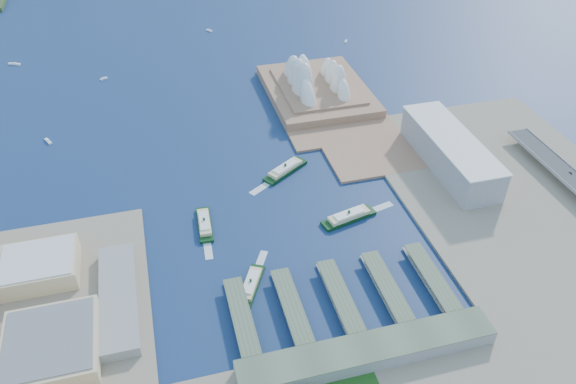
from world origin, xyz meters
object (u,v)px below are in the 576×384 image
object	(u,v)px
ferry_c	(251,283)
car_c	(571,173)
ferry_d	(349,215)
opera_house	(318,74)
ferry_a	(204,222)
ferry_b	(285,168)
toaster_building	(450,152)

from	to	relation	value
ferry_c	car_c	bearing A→B (deg)	-143.14
ferry_d	car_c	world-z (taller)	car_c
opera_house	ferry_d	world-z (taller)	opera_house
ferry_a	ferry_b	world-z (taller)	ferry_b
opera_house	toaster_building	world-z (taller)	opera_house
ferry_b	ferry_c	xyz separation A→B (m)	(-72.56, -157.85, -0.75)
ferry_c	car_c	distance (m)	363.68
opera_house	ferry_b	world-z (taller)	opera_house
toaster_building	ferry_a	bearing A→B (deg)	-173.99
opera_house	toaster_building	distance (m)	219.62
opera_house	ferry_a	xyz separation A→B (m)	(-186.88, -229.15, -27.13)
opera_house	ferry_b	xyz separation A→B (m)	(-87.35, -162.10, -26.52)
toaster_building	ferry_d	xyz separation A→B (m)	(-137.29, -56.26, -15.08)
opera_house	car_c	distance (m)	329.60
opera_house	ferry_a	distance (m)	296.94
opera_house	car_c	xyz separation A→B (m)	(199.00, -262.22, -16.50)
ferry_d	car_c	size ratio (longest dim) A/B	12.81
ferry_d	ferry_c	bearing A→B (deg)	106.00
toaster_building	ferry_d	distance (m)	149.13
ferry_b	ferry_d	bearing A→B (deg)	-10.23
toaster_building	ferry_c	xyz separation A→B (m)	(-249.91, -119.94, -15.77)
toaster_building	ferry_a	size ratio (longest dim) A/B	3.01
ferry_c	ferry_a	bearing A→B (deg)	-45.73
ferry_b	ferry_a	bearing A→B (deg)	-89.31
opera_house	ferry_c	bearing A→B (deg)	-116.56
ferry_d	car_c	xyz separation A→B (m)	(246.29, -5.96, 10.08)
ferry_b	ferry_d	world-z (taller)	ferry_b
ferry_a	ferry_d	size ratio (longest dim) A/B	0.90
ferry_b	car_c	size ratio (longest dim) A/B	12.95
opera_house	ferry_a	bearing A→B (deg)	-129.20
opera_house	ferry_d	size ratio (longest dim) A/B	3.14
car_c	ferry_c	bearing A→B (deg)	9.14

